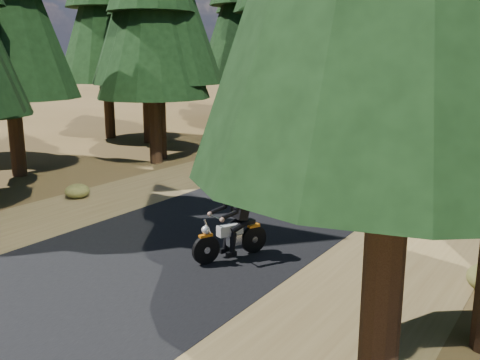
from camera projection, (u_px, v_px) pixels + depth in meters
name	position (u px, v px, depth m)	size (l,w,h in m)	color
ground	(207.00, 234.00, 13.34)	(120.00, 120.00, 0.00)	#49371A
road	(299.00, 192.00, 17.40)	(6.00, 100.00, 0.01)	black
shoulder_l	(189.00, 175.00, 19.87)	(3.20, 100.00, 0.01)	brown
shoulder_r	(446.00, 215.00, 14.94)	(3.20, 100.00, 0.01)	brown
understory_shrubs	(360.00, 168.00, 19.86)	(16.68, 25.79, 0.61)	#474C1E
rider_lead	(230.00, 234.00, 11.62)	(1.27, 1.97, 1.69)	beige
rider_follow	(276.00, 161.00, 19.74)	(1.10, 1.97, 1.68)	#950B09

